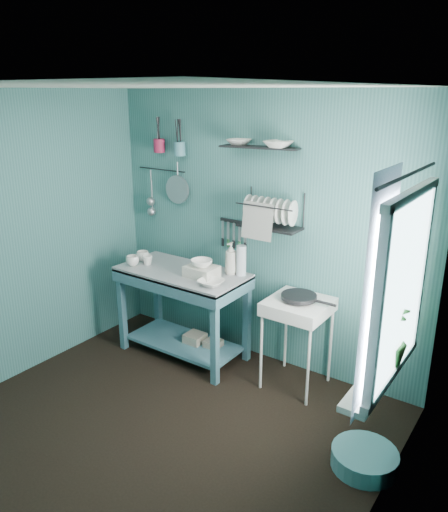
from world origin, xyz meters
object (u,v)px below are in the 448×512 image
Objects in this scene: mug_left at (133,261)px; frying_pan at (299,296)px; wash_tub at (202,271)px; storage_tin_large at (195,344)px; dish_rack at (270,210)px; utensil_cup_teal at (180,149)px; colander at (177,190)px; soap_bottle at (231,258)px; storage_tin_small at (213,349)px; floor_basin at (364,459)px; hotplate_stand at (296,343)px; potted_plant at (386,335)px; water_bottle at (241,261)px; utensil_cup_magenta at (159,146)px; work_counter at (183,313)px; mug_mid at (147,260)px; mug_right at (143,256)px.

mug_left reaches higher than frying_pan.
wash_tub is 0.83m from storage_tin_large.
dish_rack is 4.23× the size of utensil_cup_teal.
colander is (0.13, 0.54, 0.62)m from mug_left.
soap_bottle is 0.54× the size of dish_rack.
storage_tin_small is at bearing -24.76° from utensil_cup_teal.
floor_basin is (1.26, -0.80, -1.44)m from dish_rack.
hotplate_stand reaches higher than floor_basin.
mug_left is 0.97m from soap_bottle.
floor_basin is (1.72, -0.59, -0.04)m from storage_tin_small.
colander is at bearing 158.82° from potted_plant.
mug_left is 1.16m from utensil_cup_teal.
water_bottle is 0.88m from hotplate_stand.
work_counter is at bearing -32.80° from utensil_cup_magenta.
mug_mid is (0.10, 0.10, -0.00)m from mug_left.
mug_right is at bearing -112.32° from colander.
mug_mid is 0.12× the size of hotplate_stand.
dish_rack is at bearing 17.29° from mug_mid.
mug_right is 1.15m from storage_tin_small.
frying_pan is at bearing -4.85° from soap_bottle.
work_counter reaches higher than floor_basin.
mug_right is 0.27× the size of potted_plant.
potted_plant reaches higher than hotplate_stand.
colander is at bearing 85.50° from mug_mid.
wash_tub is 0.83m from storage_tin_small.
mug_right is at bearing 97.13° from mug_left.
storage_tin_large is at bearing 12.91° from mug_mid.
utensil_cup_teal is at bearing 57.11° from mug_right.
mug_right is at bearing -175.22° from frying_pan.
work_counter is 6.16× the size of storage_tin_small.
work_counter is at bearing -173.16° from frying_pan.
soap_bottle is 1.49× the size of storage_tin_small.
wash_tub is 0.37m from water_bottle.
soap_bottle is at bearing 16.41° from work_counter.
utensil_cup_teal is at bearing 145.20° from wash_tub.
soap_bottle is 1.17m from utensil_cup_teal.
dish_rack is 1.11m from colander.
work_counter is at bearing -154.54° from soap_bottle.
wash_tub is at bearing -24.94° from utensil_cup_magenta.
wash_tub is 0.95m from colander.
water_bottle is (1.02, 0.22, 0.09)m from mug_right.
wash_tub is 1.21m from utensil_cup_teal.
hotplate_stand is at bearing -7.41° from water_bottle.
potted_plant reaches higher than wash_tub.
work_counter is at bearing -153.43° from storage_tin_large.
dish_rack is 1.49m from storage_tin_small.
potted_plant is (2.57, -0.41, 0.14)m from mug_left.
mug_right is 0.95× the size of utensil_cup_magenta.
potted_plant is 2.07× the size of storage_tin_large.
mug_left is at bearing 172.08° from floor_basin.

